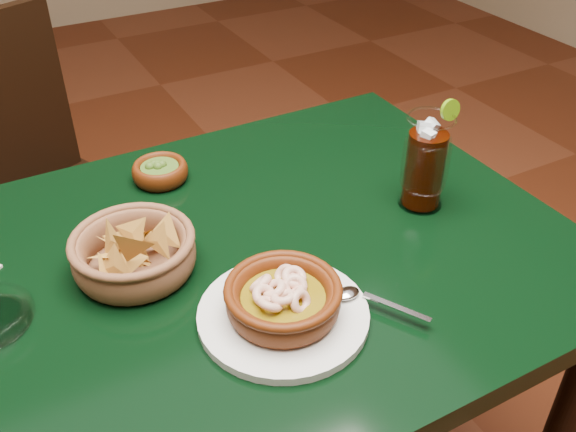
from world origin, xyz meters
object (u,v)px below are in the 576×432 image
dining_chair (39,198)px  dining_table (208,312)px  cola_drink (425,163)px  shrimp_plate (283,302)px  chip_basket (134,253)px

dining_chair → dining_table: bearing=-77.0°
cola_drink → shrimp_plate: bearing=-158.7°
chip_basket → cola_drink: cola_drink is taller
dining_chair → cola_drink: size_ratio=4.86×
chip_basket → cola_drink: (0.50, -0.07, 0.05)m
chip_basket → dining_chair: bearing=95.9°
dining_table → shrimp_plate: size_ratio=4.11×
dining_chair → cola_drink: (0.57, -0.73, 0.32)m
dining_chair → shrimp_plate: (0.22, -0.87, 0.27)m
dining_chair → shrimp_plate: size_ratio=3.20×
dining_chair → cola_drink: 0.98m
dining_table → dining_chair: (-0.16, 0.70, -0.14)m
dining_chair → cola_drink: cola_drink is taller
dining_table → chip_basket: chip_basket is taller
dining_chair → shrimp_plate: 0.93m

